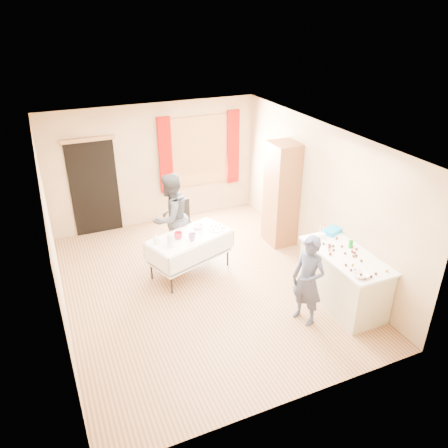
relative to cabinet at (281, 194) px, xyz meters
name	(u,v)px	position (x,y,z in m)	size (l,w,h in m)	color
floor	(203,285)	(-1.99, -0.85, -1.05)	(4.50, 5.50, 0.02)	#9E7047
ceiling	(199,138)	(-1.99, -0.85, 1.57)	(4.50, 5.50, 0.02)	white
wall_back	(155,165)	(-1.99, 1.91, 0.26)	(4.50, 0.02, 2.60)	tan
wall_front	(291,320)	(-1.99, -3.61, 0.26)	(4.50, 0.02, 2.60)	tan
wall_left	(52,246)	(-4.25, -0.85, 0.26)	(0.02, 5.50, 2.60)	tan
wall_right	(319,196)	(0.27, -0.85, 0.26)	(0.02, 5.50, 2.60)	tan
window_frame	(199,151)	(-0.99, 1.87, 0.46)	(1.32, 0.06, 1.52)	olive
window_pane	(200,151)	(-0.99, 1.86, 0.46)	(1.20, 0.02, 1.40)	white
curtain_left	(166,156)	(-1.77, 1.82, 0.46)	(0.28, 0.06, 1.65)	#8F0802
curtain_right	(233,147)	(-0.21, 1.82, 0.46)	(0.28, 0.06, 1.65)	#8F0802
doorway	(94,188)	(-3.29, 1.88, -0.04)	(0.95, 0.04, 2.00)	black
door_lintel	(88,140)	(-3.29, 1.85, 0.98)	(1.05, 0.06, 0.08)	olive
cabinet	(281,194)	(0.00, 0.00, 0.00)	(0.50, 0.60, 2.07)	brown
counter	(343,279)	(-0.10, -2.19, -0.58)	(0.74, 1.56, 0.91)	#BAB497
party_table	(190,251)	(-2.04, -0.38, -0.59)	(1.62, 1.19, 0.75)	black
chair	(186,233)	(-1.80, 0.59, -0.76)	(0.46, 0.46, 0.94)	black
girl	(308,281)	(-0.88, -2.34, -0.32)	(0.51, 0.62, 1.44)	#272B42
woman	(171,218)	(-2.18, 0.25, -0.19)	(1.03, 0.96, 1.69)	black
soda_can	(351,244)	(0.07, -2.06, -0.06)	(0.07, 0.07, 0.12)	#037B13
mixing_bowl	(361,275)	(-0.31, -2.78, -0.10)	(0.25, 0.25, 0.05)	white
foam_block	(320,236)	(-0.18, -1.60, -0.09)	(0.15, 0.10, 0.08)	white
blue_basket	(332,231)	(0.10, -1.53, -0.09)	(0.30, 0.20, 0.08)	#0E8CD7
pitcher	(170,241)	(-2.45, -0.61, -0.18)	(0.11, 0.11, 0.22)	silver
cup_red	(178,235)	(-2.25, -0.40, -0.23)	(0.20, 0.20, 0.12)	red
cup_rainbow	(192,237)	(-2.06, -0.55, -0.22)	(0.19, 0.19, 0.12)	red
small_bowl	(198,227)	(-1.81, -0.18, -0.26)	(0.26, 0.26, 0.06)	white
pastry_tray	(217,228)	(-1.50, -0.33, -0.28)	(0.28, 0.20, 0.02)	white
bottle	(157,239)	(-2.64, -0.43, -0.20)	(0.10, 0.10, 0.18)	white
cake_balls	(348,257)	(-0.16, -2.30, -0.10)	(0.53, 1.16, 0.04)	#3F2314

